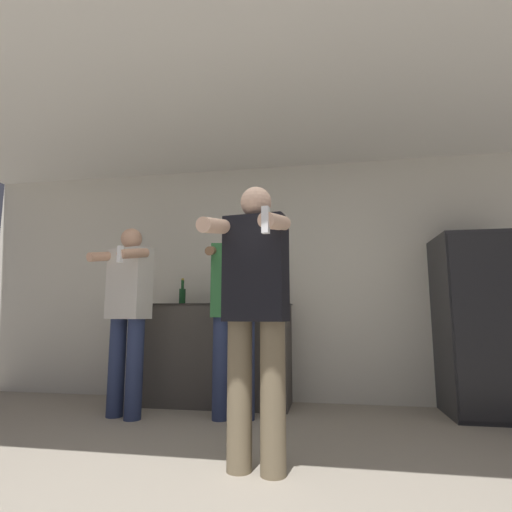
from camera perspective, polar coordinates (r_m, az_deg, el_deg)
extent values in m
cube|color=beige|center=(4.37, 2.94, -3.36)|extent=(7.00, 0.06, 2.55)
cube|color=silver|center=(3.47, -0.13, 20.62)|extent=(7.00, 3.13, 0.05)
cube|color=#262628|center=(4.20, 29.54, -8.43)|extent=(0.70, 0.65, 1.62)
cube|color=black|center=(3.89, 31.18, -8.39)|extent=(0.68, 0.01, 1.55)
cube|color=#47423D|center=(4.19, -5.14, -13.77)|extent=(1.41, 0.53, 0.99)
cube|color=#272421|center=(4.17, -5.05, -6.90)|extent=(1.44, 0.56, 0.01)
cylinder|color=#194723|center=(4.04, 0.96, -5.50)|extent=(0.06, 0.06, 0.19)
cylinder|color=#194723|center=(4.05, 0.96, -3.53)|extent=(0.03, 0.03, 0.09)
sphere|color=maroon|center=(4.05, 0.96, -2.86)|extent=(0.03, 0.03, 0.03)
cylinder|color=silver|center=(4.12, -4.96, -5.63)|extent=(0.09, 0.09, 0.17)
cylinder|color=silver|center=(4.13, -4.94, -4.02)|extent=(0.03, 0.03, 0.06)
sphere|color=#B29933|center=(4.13, -4.93, -3.60)|extent=(0.03, 0.03, 0.03)
cylinder|color=maroon|center=(4.01, 3.43, -5.18)|extent=(0.07, 0.07, 0.23)
cylinder|color=maroon|center=(4.02, 3.41, -3.10)|extent=(0.02, 0.02, 0.07)
sphere|color=#B29933|center=(4.03, 3.41, -2.63)|extent=(0.02, 0.02, 0.02)
cylinder|color=black|center=(4.09, -3.09, -5.42)|extent=(0.09, 0.09, 0.20)
cylinder|color=black|center=(4.10, -3.07, -3.47)|extent=(0.03, 0.03, 0.08)
sphere|color=#B29933|center=(4.11, -3.07, -2.93)|extent=(0.04, 0.04, 0.04)
cylinder|color=#194723|center=(4.25, -10.49, -5.70)|extent=(0.07, 0.07, 0.16)
cylinder|color=#194723|center=(4.26, -10.44, -3.98)|extent=(0.03, 0.03, 0.10)
sphere|color=#B29933|center=(4.26, -10.43, -3.33)|extent=(0.03, 0.03, 0.03)
cylinder|color=#75664C|center=(2.49, -2.36, -19.15)|extent=(0.15, 0.15, 0.85)
cylinder|color=#75664C|center=(2.42, 2.43, -19.42)|extent=(0.15, 0.15, 0.85)
cube|color=black|center=(2.43, 0.00, -1.79)|extent=(0.39, 0.25, 0.64)
sphere|color=beige|center=(2.51, 0.00, 7.67)|extent=(0.19, 0.19, 0.19)
cylinder|color=beige|center=(2.35, -5.54, 4.28)|extent=(0.14, 0.41, 0.16)
cylinder|color=beige|center=(2.24, 2.78, 4.91)|extent=(0.14, 0.41, 0.16)
cube|color=white|center=(2.05, 1.38, 5.17)|extent=(0.04, 0.04, 0.14)
cylinder|color=navy|center=(3.92, -19.28, -14.73)|extent=(0.15, 0.15, 0.85)
cylinder|color=navy|center=(3.77, -16.97, -15.11)|extent=(0.15, 0.15, 0.85)
cube|color=beige|center=(3.83, -17.63, -3.76)|extent=(0.44, 0.31, 0.64)
sphere|color=tan|center=(3.88, -17.36, 2.37)|extent=(0.19, 0.19, 0.19)
cylinder|color=tan|center=(3.89, -20.97, -0.05)|extent=(0.18, 0.32, 0.13)
cylinder|color=tan|center=(3.62, -17.10, 0.36)|extent=(0.18, 0.32, 0.13)
cube|color=white|center=(3.51, -18.86, 0.26)|extent=(0.05, 0.05, 0.14)
cylinder|color=navy|center=(3.62, -5.06, -15.60)|extent=(0.14, 0.14, 0.87)
cylinder|color=navy|center=(3.61, -1.38, -15.65)|extent=(0.14, 0.14, 0.87)
cube|color=#2D6B38|center=(3.60, -3.12, -3.54)|extent=(0.44, 0.27, 0.65)
sphere|color=brown|center=(3.66, -3.07, 3.29)|extent=(0.22, 0.22, 0.22)
cylinder|color=brown|center=(3.46, -6.40, 0.77)|extent=(0.14, 0.39, 0.14)
cylinder|color=brown|center=(3.45, 0.02, 0.75)|extent=(0.14, 0.39, 0.14)
cube|color=white|center=(3.26, 0.08, 0.71)|extent=(0.04, 0.04, 0.14)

